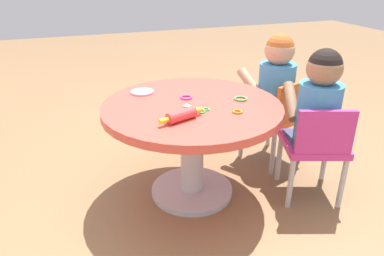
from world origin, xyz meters
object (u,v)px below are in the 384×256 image
craft_table (192,127)px  seated_child_right (276,78)px  child_chair_right (278,116)px  seated_child_left (319,101)px  rolling_pin (181,115)px  child_chair_left (315,145)px  craft_scissors (199,109)px

craft_table → seated_child_right: seated_child_right is taller
craft_table → child_chair_right: child_chair_right is taller
seated_child_left → rolling_pin: seated_child_left is taller
craft_table → child_chair_right: (0.16, -0.61, -0.09)m
seated_child_left → child_chair_right: (0.36, -0.01, -0.23)m
child_chair_left → seated_child_left: (0.04, -0.01, 0.23)m
seated_child_left → seated_child_right: (0.40, -0.00, 0.00)m
child_chair_left → seated_child_left: seated_child_left is taller
craft_table → child_chair_right: 0.63m
child_chair_left → child_chair_right: (0.40, -0.03, 0.00)m
seated_child_left → rolling_pin: size_ratio=2.27×
rolling_pin → seated_child_right: bearing=-62.3°
rolling_pin → child_chair_right: bearing=-65.1°
craft_table → craft_scissors: 0.15m
seated_child_left → craft_scissors: 0.60m
craft_table → child_chair_left: (-0.24, -0.58, -0.09)m
rolling_pin → craft_scissors: rolling_pin is taller
child_chair_left → child_chair_right: bearing=-4.1°
seated_child_left → craft_table: bearing=71.0°
child_chair_left → craft_scissors: child_chair_left is taller
child_chair_right → rolling_pin: 0.82m
craft_scissors → seated_child_right: bearing=-64.7°
child_chair_left → craft_scissors: size_ratio=3.84×
craft_scissors → craft_table: bearing=3.7°
child_chair_right → rolling_pin: (-0.33, 0.72, 0.24)m
rolling_pin → craft_scissors: size_ratio=1.61×
child_chair_right → seated_child_right: size_ratio=1.05×
craft_table → seated_child_right: (0.19, -0.59, 0.14)m
child_chair_right → seated_child_right: bearing=17.7°
seated_child_right → rolling_pin: 0.80m
craft_table → craft_scissors: bearing=-176.3°
child_chair_right → seated_child_left: bearing=177.6°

